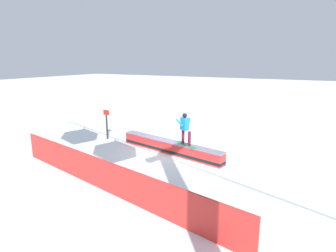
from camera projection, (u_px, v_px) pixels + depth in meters
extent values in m
plane|color=white|center=(170.00, 153.00, 14.32)|extent=(120.00, 120.00, 0.00)
cube|color=red|center=(170.00, 147.00, 14.25)|extent=(6.04, 1.72, 0.58)
cube|color=black|center=(170.00, 150.00, 14.29)|extent=(6.05, 1.74, 0.14)
cube|color=gray|center=(170.00, 141.00, 14.18)|extent=(6.05, 1.78, 0.04)
cube|color=#2D9054|center=(186.00, 145.00, 13.54)|extent=(1.42, 0.97, 0.01)
cylinder|color=maroon|center=(183.00, 136.00, 13.68)|extent=(0.19, 0.19, 0.69)
cylinder|color=maroon|center=(189.00, 139.00, 13.24)|extent=(0.19, 0.19, 0.69)
cube|color=#1C88DB|center=(185.00, 124.00, 13.44)|extent=(0.47, 0.41, 0.59)
sphere|color=black|center=(185.00, 115.00, 13.34)|extent=(0.22, 0.22, 0.22)
cylinder|color=#1C88DB|center=(180.00, 123.00, 13.50)|extent=(0.51, 0.34, 0.32)
cylinder|color=#1C88DB|center=(189.00, 123.00, 13.43)|extent=(0.22, 0.18, 0.56)
cube|color=red|center=(105.00, 176.00, 10.04)|extent=(11.11, 2.36, 1.16)
cylinder|color=#262628|center=(107.00, 127.00, 16.64)|extent=(0.10, 0.10, 1.45)
cube|color=red|center=(106.00, 113.00, 16.44)|extent=(0.40, 0.04, 0.30)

